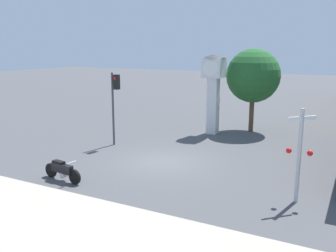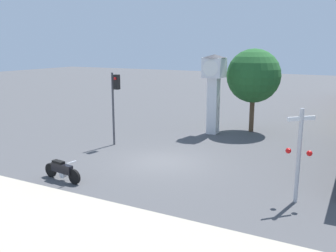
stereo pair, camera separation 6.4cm
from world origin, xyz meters
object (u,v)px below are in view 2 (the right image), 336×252
clock_tower (214,82)px  traffic_light (115,96)px  railroad_crossing_signal (299,152)px  motorcycle (62,170)px  street_tree (254,76)px

clock_tower → traffic_light: clock_tower is taller
clock_tower → traffic_light: size_ratio=1.22×
traffic_light → railroad_crossing_signal: size_ratio=1.19×
motorcycle → traffic_light: (-1.33, 5.65, 2.34)m
railroad_crossing_signal → motorcycle: bearing=-165.7°
railroad_crossing_signal → street_tree: street_tree is taller
clock_tower → traffic_light: (-3.73, -5.19, -0.50)m
railroad_crossing_signal → street_tree: size_ratio=0.64×
motorcycle → traffic_light: bearing=109.9°
motorcycle → railroad_crossing_signal: railroad_crossing_signal is taller
clock_tower → street_tree: 2.65m
traffic_light → railroad_crossing_signal: bearing=-18.3°
clock_tower → traffic_light: bearing=-125.7°
motorcycle → clock_tower: (2.40, 10.84, 2.84)m
railroad_crossing_signal → clock_tower: bearing=127.2°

